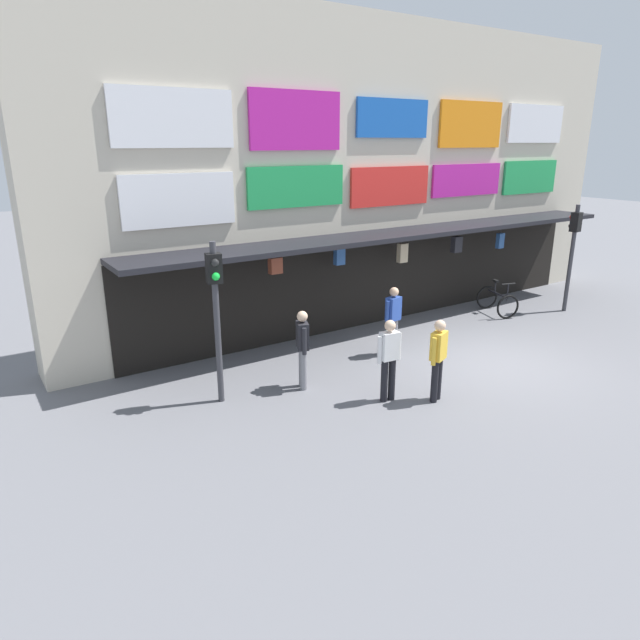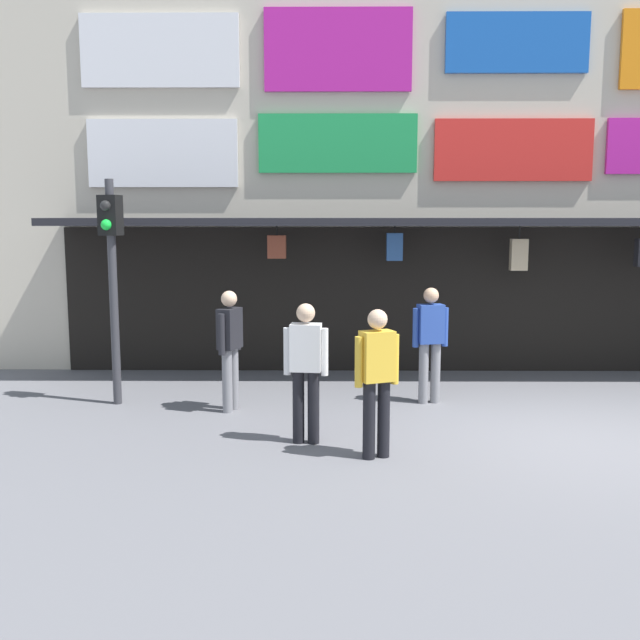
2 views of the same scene
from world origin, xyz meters
The scene contains 9 objects.
ground_plane centered at (0.00, 0.00, 0.00)m, with size 80.00×80.00×0.00m, color slate.
shopfront centered at (0.00, 4.57, 3.96)m, with size 18.00×2.60×8.00m.
traffic_light_near centered at (-6.16, 1.65, 2.14)m, with size 0.32×0.35×3.20m.
traffic_light_far centered at (5.17, 1.67, 2.14)m, with size 0.31×0.34×3.20m.
bicycle_parked centered at (3.19, 2.61, 0.39)m, with size 1.03×1.32×1.05m.
pedestrian_in_red centered at (-2.58, -0.68, 0.95)m, with size 0.50×0.34×1.68m.
pedestrian_in_blue centered at (-3.38, -0.15, 0.95)m, with size 0.53×0.26×1.68m.
pedestrian_in_yellow centered at (-4.47, 1.30, 0.95)m, with size 0.34×0.50×1.68m.
pedestrian_in_green centered at (-1.65, 1.75, 0.95)m, with size 0.52×0.29×1.68m.
Camera 1 is at (-10.15, -7.92, 4.94)m, focal length 31.52 mm.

